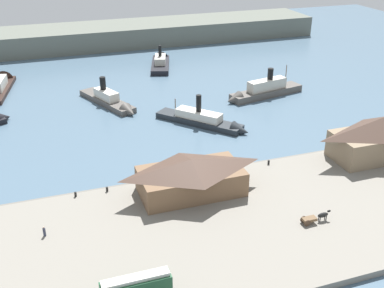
# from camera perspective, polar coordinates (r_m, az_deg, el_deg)

# --- Properties ---
(ground_plane) EXTENTS (320.00, 320.00, 0.00)m
(ground_plane) POSITION_cam_1_polar(r_m,az_deg,el_deg) (98.41, -0.51, -3.09)
(ground_plane) COLOR slate
(quay_promenade) EXTENTS (110.00, 36.00, 1.20)m
(quay_promenade) POSITION_cam_1_polar(r_m,az_deg,el_deg) (80.75, 4.49, -9.93)
(quay_promenade) COLOR gray
(quay_promenade) RESTS_ON ground
(seawall_edge) EXTENTS (110.00, 0.80, 1.00)m
(seawall_edge) POSITION_cam_1_polar(r_m,az_deg,el_deg) (95.19, 0.17, -3.83)
(seawall_edge) COLOR #666159
(seawall_edge) RESTS_ON ground
(ferry_shed_west_terminal) EXTENTS (19.45, 10.41, 6.93)m
(ferry_shed_west_terminal) POSITION_cam_1_polar(r_m,az_deg,el_deg) (86.63, -0.12, -3.87)
(ferry_shed_west_terminal) COLOR brown
(ferry_shed_west_terminal) RESTS_ON quay_promenade
(ferry_shed_customs_shed) EXTENTS (22.14, 9.69, 9.18)m
(ferry_shed_customs_shed) POSITION_cam_1_polar(r_m,az_deg,el_deg) (107.27, 22.24, 0.92)
(ferry_shed_customs_shed) COLOR #847056
(ferry_shed_customs_shed) RESTS_ON quay_promenade
(street_tram) EXTENTS (9.51, 2.38, 4.03)m
(street_tram) POSITION_cam_1_polar(r_m,az_deg,el_deg) (65.48, -6.82, -16.84)
(street_tram) COLOR #1E4C2D
(street_tram) RESTS_ON quay_promenade
(horse_cart) EXTENTS (5.39, 1.36, 1.87)m
(horse_cart) POSITION_cam_1_polar(r_m,az_deg,el_deg) (82.55, 14.78, -8.64)
(horse_cart) COLOR brown
(horse_cart) RESTS_ON quay_promenade
(pedestrian_near_east_shed) EXTENTS (0.44, 0.44, 1.78)m
(pedestrian_near_east_shed) POSITION_cam_1_polar(r_m,az_deg,el_deg) (80.51, -17.55, -10.14)
(pedestrian_near_east_shed) COLOR #33384C
(pedestrian_near_east_shed) RESTS_ON quay_promenade
(mooring_post_west) EXTENTS (0.44, 0.44, 0.90)m
(mooring_post_west) POSITION_cam_1_polar(r_m,az_deg,el_deg) (89.79, -10.31, -5.45)
(mooring_post_west) COLOR black
(mooring_post_west) RESTS_ON quay_promenade
(mooring_post_center_west) EXTENTS (0.44, 0.44, 0.90)m
(mooring_post_center_west) POSITION_cam_1_polar(r_m,az_deg,el_deg) (89.48, -14.01, -5.97)
(mooring_post_center_west) COLOR black
(mooring_post_center_west) RESTS_ON quay_promenade
(mooring_post_east) EXTENTS (0.44, 0.44, 0.90)m
(mooring_post_east) POSITION_cam_1_polar(r_m,az_deg,el_deg) (98.96, 9.31, -2.20)
(mooring_post_east) COLOR black
(mooring_post_east) RESTS_ON quay_promenade
(ferry_approaching_west) EXTENTS (26.06, 9.83, 9.54)m
(ferry_approaching_west) POSITION_cam_1_polar(r_m,az_deg,el_deg) (138.76, 8.35, 6.36)
(ferry_approaching_west) COLOR #514C47
(ferry_approaching_west) RESTS_ON ground
(ferry_moored_east) EXTENTS (13.47, 24.31, 8.83)m
(ferry_moored_east) POSITION_cam_1_polar(r_m,az_deg,el_deg) (132.63, -9.76, 5.11)
(ferry_moored_east) COLOR #514C47
(ferry_moored_east) RESTS_ON ground
(ferry_outer_harbor) EXTENTS (11.65, 22.16, 9.58)m
(ferry_outer_harbor) POSITION_cam_1_polar(r_m,az_deg,el_deg) (168.76, -3.85, 9.97)
(ferry_outer_harbor) COLOR black
(ferry_outer_harbor) RESTS_ON ground
(ferry_approaching_east) EXTENTS (10.50, 26.38, 9.63)m
(ferry_approaching_east) POSITION_cam_1_polar(r_m,az_deg,el_deg) (156.88, -22.34, 6.77)
(ferry_approaching_east) COLOR black
(ferry_approaching_east) RESTS_ON ground
(ferry_near_quay) EXTENTS (20.00, 22.12, 9.14)m
(ferry_near_quay) POSITION_cam_1_polar(r_m,az_deg,el_deg) (118.05, 1.93, 2.79)
(ferry_near_quay) COLOR #23282D
(ferry_near_quay) RESTS_ON ground
(far_headland) EXTENTS (180.00, 24.00, 8.00)m
(far_headland) POSITION_cam_1_polar(r_m,az_deg,el_deg) (198.41, -10.85, 12.83)
(far_headland) COLOR #60665B
(far_headland) RESTS_ON ground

